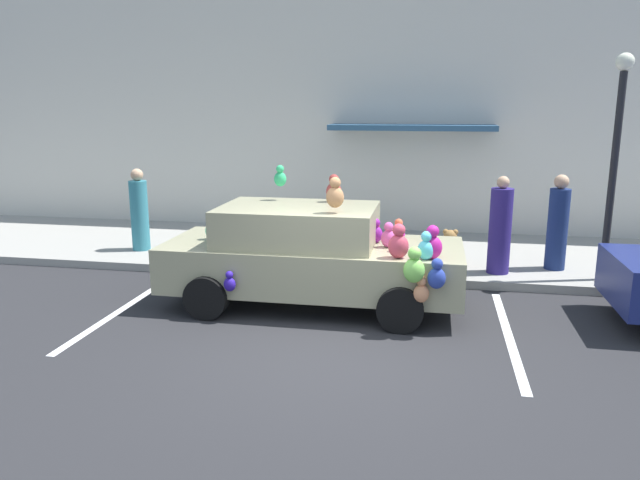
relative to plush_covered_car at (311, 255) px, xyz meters
name	(u,v)px	position (x,y,z in m)	size (l,w,h in m)	color
ground_plane	(330,351)	(0.60, -1.72, -0.80)	(60.00, 60.00, 0.00)	#262628
sidewalk	(371,252)	(0.60, 3.28, -0.73)	(24.00, 4.00, 0.15)	gray
storefront_building	(384,98)	(0.60, 5.42, 2.39)	(24.00, 1.25, 6.40)	beige
parking_stripe_front	(508,335)	(2.87, -0.72, -0.80)	(0.12, 3.60, 0.01)	silver
parking_stripe_rear	(123,309)	(-2.78, -0.72, -0.80)	(0.12, 3.60, 0.01)	silver
plush_covered_car	(311,255)	(0.00, 0.00, 0.00)	(4.49, 2.12, 2.10)	gray
teddy_bear_on_sidewalk	(450,249)	(2.14, 2.25, -0.34)	(0.35, 0.30, 0.68)	#9E723D
street_lamp_post	(616,144)	(4.66, 1.78, 1.62)	(0.28, 0.28, 3.68)	black
pedestrian_near_shopfront	(139,213)	(-4.00, 2.33, 0.11)	(0.35, 0.35, 1.65)	teal
pedestrian_walking_past	(558,226)	(3.99, 2.35, 0.14)	(0.35, 0.35, 1.70)	navy
pedestrian_by_lamp	(500,229)	(2.96, 1.90, 0.13)	(0.38, 0.38, 1.70)	navy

